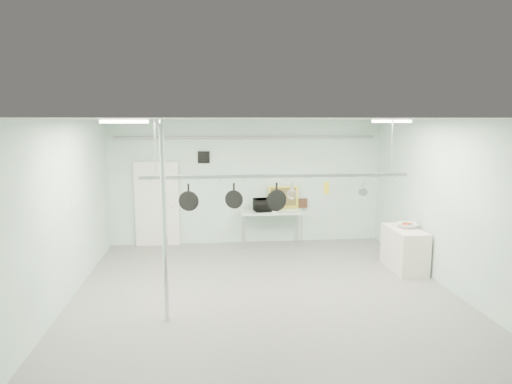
{
  "coord_description": "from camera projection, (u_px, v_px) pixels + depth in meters",
  "views": [
    {
      "loc": [
        -1.03,
        -7.64,
        3.18
      ],
      "look_at": [
        -0.09,
        1.0,
        1.81
      ],
      "focal_mm": 32.0,
      "sensor_mm": 36.0,
      "label": 1
    }
  ],
  "objects": [
    {
      "name": "saucepan",
      "position": [
        363.0,
        188.0,
        8.29
      ],
      "size": [
        0.17,
        0.11,
        0.27
      ],
      "primitive_type": null,
      "rotation": [
        0.0,
        0.0,
        0.17
      ],
      "color": "silver",
      "rests_on": "pot_rack"
    },
    {
      "name": "microwave",
      "position": [
        266.0,
        205.0,
        11.52
      ],
      "size": [
        0.63,
        0.48,
        0.32
      ],
      "primitive_type": "imported",
      "rotation": [
        0.0,
        0.0,
        3.31
      ],
      "color": "black",
      "rests_on": "prep_table"
    },
    {
      "name": "light_panel_left",
      "position": [
        125.0,
        122.0,
        6.6
      ],
      "size": [
        0.65,
        0.3,
        0.05
      ],
      "primitive_type": "cube",
      "color": "white",
      "rests_on": "ceiling"
    },
    {
      "name": "coffee_canister",
      "position": [
        275.0,
        208.0,
        11.41
      ],
      "size": [
        0.16,
        0.16,
        0.2
      ],
      "primitive_type": "cylinder",
      "rotation": [
        0.0,
        0.0,
        0.2
      ],
      "color": "white",
      "rests_on": "prep_table"
    },
    {
      "name": "fruit_bowl",
      "position": [
        407.0,
        225.0,
        9.75
      ],
      "size": [
        0.47,
        0.47,
        0.1
      ],
      "primitive_type": "imported",
      "rotation": [
        0.0,
        0.0,
        -0.14
      ],
      "color": "silver",
      "rests_on": "side_cabinet"
    },
    {
      "name": "wall_vent",
      "position": [
        204.0,
        157.0,
        11.54
      ],
      "size": [
        0.3,
        0.04,
        0.3
      ],
      "primitive_type": "cube",
      "color": "black",
      "rests_on": "back_wall"
    },
    {
      "name": "whisk",
      "position": [
        292.0,
        191.0,
        8.16
      ],
      "size": [
        0.21,
        0.21,
        0.33
      ],
      "primitive_type": null,
      "rotation": [
        0.0,
        0.0,
        0.27
      ],
      "color": "#B0B1B5",
      "rests_on": "pot_rack"
    },
    {
      "name": "right_wall",
      "position": [
        459.0,
        209.0,
        8.23
      ],
      "size": [
        0.02,
        8.0,
        3.2
      ],
      "primitive_type": "cube",
      "color": "silver",
      "rests_on": "floor"
    },
    {
      "name": "grater",
      "position": [
        326.0,
        188.0,
        8.22
      ],
      "size": [
        0.1,
        0.05,
        0.23
      ],
      "primitive_type": null,
      "rotation": [
        0.0,
        0.0,
        0.37
      ],
      "color": "yellow",
      "rests_on": "pot_rack"
    },
    {
      "name": "door",
      "position": [
        157.0,
        205.0,
        11.57
      ],
      "size": [
        1.1,
        0.1,
        2.2
      ],
      "primitive_type": "cube",
      "color": "silver",
      "rests_on": "floor"
    },
    {
      "name": "conduit_pipe",
      "position": [
        247.0,
        137.0,
        11.51
      ],
      "size": [
        6.6,
        0.07,
        0.07
      ],
      "primitive_type": "cylinder",
      "rotation": [
        0.0,
        1.57,
        0.0
      ],
      "color": "gray",
      "rests_on": "back_wall"
    },
    {
      "name": "floor",
      "position": [
        267.0,
        301.0,
        8.11
      ],
      "size": [
        8.0,
        8.0,
        0.0
      ],
      "primitive_type": "plane",
      "color": "gray",
      "rests_on": "ground"
    },
    {
      "name": "skillet_mid",
      "position": [
        234.0,
        196.0,
        8.05
      ],
      "size": [
        0.33,
        0.17,
        0.45
      ],
      "primitive_type": null,
      "rotation": [
        0.0,
        0.0,
        -0.36
      ],
      "color": "black",
      "rests_on": "pot_rack"
    },
    {
      "name": "fruit_cluster",
      "position": [
        408.0,
        224.0,
        9.74
      ],
      "size": [
        0.24,
        0.24,
        0.09
      ],
      "primitive_type": null,
      "color": "red",
      "rests_on": "fruit_bowl"
    },
    {
      "name": "chrome_pole",
      "position": [
        164.0,
        223.0,
        7.09
      ],
      "size": [
        0.08,
        0.08,
        3.2
      ],
      "primitive_type": "cylinder",
      "color": "silver",
      "rests_on": "floor"
    },
    {
      "name": "back_wall",
      "position": [
        247.0,
        182.0,
        11.78
      ],
      "size": [
        7.0,
        0.02,
        3.2
      ],
      "primitive_type": "cube",
      "color": "silver",
      "rests_on": "floor"
    },
    {
      "name": "pot_rack",
      "position": [
        276.0,
        174.0,
        8.08
      ],
      "size": [
        4.8,
        0.06,
        1.0
      ],
      "color": "#B7B7BC",
      "rests_on": "ceiling"
    },
    {
      "name": "light_panel_right",
      "position": [
        391.0,
        121.0,
        8.46
      ],
      "size": [
        0.65,
        0.3,
        0.05
      ],
      "primitive_type": "cube",
      "color": "white",
      "rests_on": "ceiling"
    },
    {
      "name": "ceiling",
      "position": [
        268.0,
        120.0,
        7.61
      ],
      "size": [
        7.0,
        8.0,
        0.02
      ],
      "primitive_type": "cube",
      "color": "silver",
      "rests_on": "back_wall"
    },
    {
      "name": "painting_small",
      "position": [
        302.0,
        203.0,
        11.93
      ],
      "size": [
        0.3,
        0.1,
        0.25
      ],
      "primitive_type": "cube",
      "rotation": [
        -0.17,
        0.0,
        -0.05
      ],
      "color": "#351F12",
      "rests_on": "prep_table"
    },
    {
      "name": "prep_table",
      "position": [
        272.0,
        214.0,
        11.58
      ],
      "size": [
        1.6,
        0.7,
        0.91
      ],
      "color": "#ADCBBA",
      "rests_on": "floor"
    },
    {
      "name": "painting_large",
      "position": [
        283.0,
        197.0,
        11.85
      ],
      "size": [
        0.78,
        0.16,
        0.58
      ],
      "primitive_type": "cube",
      "rotation": [
        -0.14,
        0.0,
        -0.04
      ],
      "color": "gold",
      "rests_on": "prep_table"
    },
    {
      "name": "skillet_left",
      "position": [
        189.0,
        197.0,
        7.97
      ],
      "size": [
        0.36,
        0.13,
        0.48
      ],
      "primitive_type": null,
      "rotation": [
        0.0,
        0.0,
        -0.19
      ],
      "color": "black",
      "rests_on": "pot_rack"
    },
    {
      "name": "skillet_right",
      "position": [
        277.0,
        197.0,
        8.14
      ],
      "size": [
        0.39,
        0.18,
        0.53
      ],
      "primitive_type": null,
      "rotation": [
        0.0,
        0.0,
        0.31
      ],
      "color": "black",
      "rests_on": "pot_rack"
    },
    {
      "name": "side_cabinet",
      "position": [
        404.0,
        249.0,
        9.75
      ],
      "size": [
        0.6,
        1.2,
        0.9
      ],
      "primitive_type": "cube",
      "color": "silver",
      "rests_on": "floor"
    }
  ]
}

